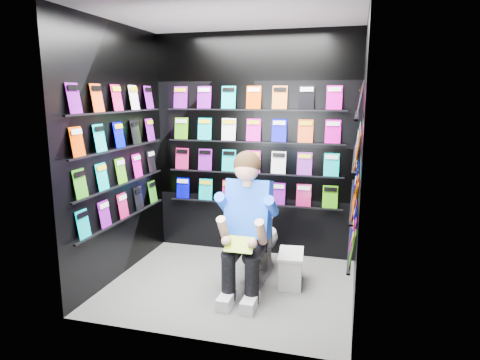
# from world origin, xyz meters

# --- Properties ---
(floor) EXTENTS (2.40, 2.40, 0.00)m
(floor) POSITION_xyz_m (0.00, 0.00, 0.00)
(floor) COLOR slate
(floor) RESTS_ON ground
(ceiling) EXTENTS (2.40, 2.40, 0.00)m
(ceiling) POSITION_xyz_m (0.00, 0.00, 2.60)
(ceiling) COLOR white
(ceiling) RESTS_ON floor
(wall_back) EXTENTS (2.40, 0.04, 2.60)m
(wall_back) POSITION_xyz_m (0.00, 1.00, 1.30)
(wall_back) COLOR black
(wall_back) RESTS_ON floor
(wall_front) EXTENTS (2.40, 0.04, 2.60)m
(wall_front) POSITION_xyz_m (0.00, -1.00, 1.30)
(wall_front) COLOR black
(wall_front) RESTS_ON floor
(wall_left) EXTENTS (0.04, 2.00, 2.60)m
(wall_left) POSITION_xyz_m (-1.20, 0.00, 1.30)
(wall_left) COLOR black
(wall_left) RESTS_ON floor
(wall_right) EXTENTS (0.04, 2.00, 2.60)m
(wall_right) POSITION_xyz_m (1.20, 0.00, 1.30)
(wall_right) COLOR black
(wall_right) RESTS_ON floor
(comics_back) EXTENTS (2.10, 0.06, 1.37)m
(comics_back) POSITION_xyz_m (0.00, 0.97, 1.31)
(comics_back) COLOR #F34916
(comics_back) RESTS_ON wall_back
(comics_left) EXTENTS (0.06, 1.70, 1.37)m
(comics_left) POSITION_xyz_m (-1.17, 0.00, 1.31)
(comics_left) COLOR #F34916
(comics_left) RESTS_ON wall_left
(comics_right) EXTENTS (0.06, 1.70, 1.37)m
(comics_right) POSITION_xyz_m (1.17, 0.00, 1.31)
(comics_right) COLOR #F34916
(comics_right) RESTS_ON wall_right
(toilet) EXTENTS (0.43, 0.75, 0.73)m
(toilet) POSITION_xyz_m (0.20, 0.36, 0.37)
(toilet) COLOR white
(toilet) RESTS_ON floor
(longbox) EXTENTS (0.26, 0.42, 0.30)m
(longbox) POSITION_xyz_m (0.58, 0.20, 0.15)
(longbox) COLOR white
(longbox) RESTS_ON floor
(longbox_lid) EXTENTS (0.28, 0.45, 0.03)m
(longbox_lid) POSITION_xyz_m (0.58, 0.20, 0.32)
(longbox_lid) COLOR white
(longbox_lid) RESTS_ON longbox
(reader) EXTENTS (0.58, 0.84, 1.54)m
(reader) POSITION_xyz_m (0.20, -0.02, 0.80)
(reader) COLOR #0648F1
(reader) RESTS_ON toilet
(held_comic) EXTENTS (0.26, 0.16, 0.11)m
(held_comic) POSITION_xyz_m (0.20, -0.37, 0.58)
(held_comic) COLOR #1E9619
(held_comic) RESTS_ON reader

